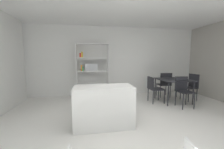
# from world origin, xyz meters

# --- Properties ---
(ground_plane) EXTENTS (10.33, 10.33, 0.00)m
(ground_plane) POSITION_xyz_m (0.00, 0.00, 0.00)
(ground_plane) COLOR silver
(back_partition) EXTENTS (7.50, 0.06, 2.75)m
(back_partition) POSITION_xyz_m (0.00, 2.90, 1.37)
(back_partition) COLOR white
(back_partition) RESTS_ON ground_plane
(kitchen_island) EXTENTS (1.26, 0.61, 0.88)m
(kitchen_island) POSITION_xyz_m (-0.50, 0.20, 0.44)
(kitchen_island) COLOR white
(kitchen_island) RESTS_ON ground_plane
(open_bookshelf) EXTENTS (1.19, 0.36, 2.02)m
(open_bookshelf) POSITION_xyz_m (-0.71, 2.50, 1.08)
(open_bookshelf) COLOR white
(open_bookshelf) RESTS_ON ground_plane
(dining_table) EXTENTS (0.99, 0.98, 0.78)m
(dining_table) POSITION_xyz_m (2.04, 1.56, 0.70)
(dining_table) COLOR #232328
(dining_table) RESTS_ON ground_plane
(dining_chair_near) EXTENTS (0.44, 0.46, 0.92)m
(dining_chair_near) POSITION_xyz_m (2.05, 1.04, 0.55)
(dining_chair_near) COLOR #232328
(dining_chair_near) RESTS_ON ground_plane
(dining_chair_window_side) EXTENTS (0.48, 0.47, 0.93)m
(dining_chair_window_side) POSITION_xyz_m (2.76, 1.57, 0.55)
(dining_chair_window_side) COLOR #232328
(dining_chair_window_side) RESTS_ON ground_plane
(dining_chair_far) EXTENTS (0.47, 0.43, 0.94)m
(dining_chair_far) POSITION_xyz_m (2.04, 2.07, 0.57)
(dining_chair_far) COLOR #232328
(dining_chair_far) RESTS_ON ground_plane
(dining_chair_island_side) EXTENTS (0.46, 0.44, 0.87)m
(dining_chair_island_side) POSITION_xyz_m (1.33, 1.55, 0.52)
(dining_chair_island_side) COLOR #232328
(dining_chair_island_side) RESTS_ON ground_plane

